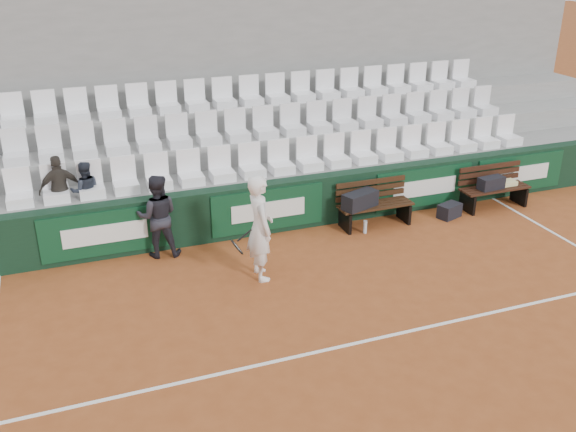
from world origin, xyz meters
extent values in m
plane|color=#944821|center=(0.00, 0.00, 0.00)|extent=(80.00, 80.00, 0.00)
cube|color=white|center=(0.00, 0.00, 0.00)|extent=(18.00, 0.06, 0.01)
cube|color=black|center=(0.00, 4.00, 0.50)|extent=(18.00, 0.30, 1.00)
cube|color=#0C381E|center=(-3.20, 3.83, 0.52)|extent=(2.20, 0.04, 0.82)
cube|color=#0C381E|center=(-0.20, 3.83, 0.52)|extent=(2.20, 0.04, 0.82)
cube|color=#0C381E|center=(3.20, 3.83, 0.52)|extent=(2.20, 0.04, 0.82)
cube|color=#0C381E|center=(5.60, 3.83, 0.52)|extent=(2.20, 0.04, 0.82)
cube|color=gray|center=(0.00, 4.62, 0.50)|extent=(18.00, 0.95, 1.00)
cube|color=gray|center=(0.00, 5.58, 0.72)|extent=(18.00, 0.95, 1.45)
cube|color=gray|center=(0.00, 6.53, 0.95)|extent=(18.00, 0.95, 1.90)
cube|color=gray|center=(0.00, 7.15, 2.20)|extent=(18.00, 0.30, 4.40)
cube|color=white|center=(0.00, 4.45, 1.31)|extent=(11.90, 0.44, 0.63)
cube|color=silver|center=(0.00, 5.40, 1.77)|extent=(11.90, 0.44, 0.63)
cube|color=white|center=(0.00, 6.35, 2.21)|extent=(11.90, 0.44, 0.63)
cube|color=#341E0F|center=(1.92, 3.52, 0.23)|extent=(1.50, 0.56, 0.45)
cube|color=#33190F|center=(4.69, 3.46, 0.23)|extent=(1.50, 0.56, 0.45)
cube|color=black|center=(1.56, 3.48, 0.61)|extent=(0.79, 0.54, 0.31)
cube|color=black|center=(4.55, 3.43, 0.58)|extent=(0.57, 0.30, 0.26)
cube|color=beige|center=(5.02, 3.50, 0.50)|extent=(0.35, 0.25, 0.10)
cube|color=black|center=(3.53, 3.33, 0.14)|extent=(0.54, 0.43, 0.29)
cylinder|color=#AEBDC5|center=(1.58, 3.25, 0.13)|extent=(0.07, 0.07, 0.26)
cylinder|color=silver|center=(3.56, 3.37, 0.12)|extent=(0.06, 0.06, 0.23)
imported|color=white|center=(-0.84, 2.32, 0.91)|extent=(0.44, 0.67, 1.81)
torus|color=black|center=(-1.24, 2.32, 0.62)|extent=(0.19, 0.30, 0.26)
cylinder|color=black|center=(-1.11, 2.32, 0.81)|extent=(0.26, 0.03, 0.20)
imported|color=#212129|center=(-2.29, 3.70, 0.76)|extent=(0.84, 0.71, 1.52)
imported|color=#312D27|center=(-3.82, 4.50, 1.63)|extent=(0.77, 0.40, 1.25)
imported|color=#212632|center=(-3.41, 4.50, 1.55)|extent=(0.54, 0.43, 1.09)
camera|label=1|loc=(-3.72, -6.75, 5.29)|focal=40.00mm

